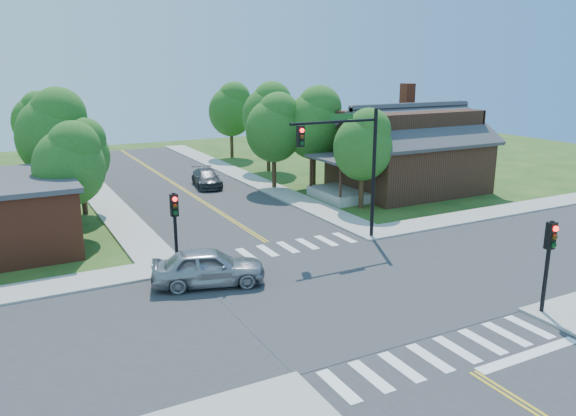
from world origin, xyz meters
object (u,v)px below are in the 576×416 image
signal_pole_se (549,250)px  house_ne (408,147)px  signal_mast_ne (349,154)px  signal_pole_nw (175,217)px  car_dgrey (207,179)px  car_silver (208,268)px

signal_pole_se → house_ne: bearing=64.4°
signal_mast_ne → signal_pole_nw: signal_mast_ne is taller
house_ne → car_dgrey: bearing=147.7°
signal_pole_nw → house_ne: (20.71, 8.66, 0.67)m
signal_mast_ne → house_ne: (11.19, 8.65, -1.52)m
house_ne → car_silver: (-20.00, -10.99, -2.49)m
car_dgrey → signal_pole_nw: bearing=-105.0°
car_silver → car_dgrey: size_ratio=1.09×
signal_mast_ne → signal_pole_nw: size_ratio=1.89×
signal_pole_nw → house_ne: bearing=22.7°
house_ne → signal_pole_nw: bearing=-157.3°
signal_mast_ne → signal_pole_se: size_ratio=1.89×
signal_pole_se → car_silver: signal_pole_se is taller
signal_pole_se → car_silver: (-10.49, 8.87, -1.82)m
house_ne → car_dgrey: size_ratio=2.69×
signal_pole_nw → signal_mast_ne: bearing=0.1°
signal_pole_nw → house_ne: 22.45m
signal_mast_ne → car_silver: bearing=-165.1°
signal_mast_ne → car_dgrey: (-1.93, 16.93, -4.18)m
house_ne → car_dgrey: 15.74m
signal_mast_ne → car_silver: signal_mast_ne is taller
car_silver → car_dgrey: car_silver is taller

